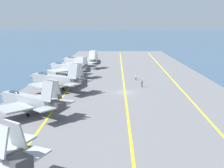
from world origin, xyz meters
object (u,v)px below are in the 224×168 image
at_px(parked_jet_fourth, 68,67).
at_px(crew_white_vest, 136,77).
at_px(parked_jet_third, 56,80).
at_px(crew_brown_vest, 142,83).
at_px(parked_jet_fifth, 80,61).
at_px(parked_jet_second, 29,100).

height_order(parked_jet_fourth, crew_white_vest, parked_jet_fourth).
xyz_separation_m(parked_jet_third, crew_brown_vest, (4.34, -20.31, -1.70)).
height_order(parked_jet_fifth, crew_brown_vest, parked_jet_fifth).
relative_size(parked_jet_fourth, parked_jet_fifth, 0.97).
distance_m(parked_jet_third, parked_jet_fourth, 19.39).
distance_m(parked_jet_fifth, crew_brown_vest, 38.61).
xyz_separation_m(parked_jet_second, parked_jet_fifth, (55.34, -1.60, -0.11)).
bearing_deg(parked_jet_third, parked_jet_second, 177.40).
relative_size(parked_jet_third, crew_white_vest, 9.45).
bearing_deg(parked_jet_third, crew_brown_vest, -77.93).
bearing_deg(parked_jet_third, parked_jet_fifth, -1.21).
bearing_deg(parked_jet_second, crew_white_vest, -33.02).
xyz_separation_m(parked_jet_third, parked_jet_fifth, (37.63, -0.80, -0.32)).
xyz_separation_m(parked_jet_fifth, crew_white_vest, (-24.21, -18.63, -1.37)).
height_order(parked_jet_second, parked_jet_fourth, parked_jet_second).
bearing_deg(crew_brown_vest, parked_jet_fourth, 54.13).
bearing_deg(parked_jet_fifth, crew_brown_vest, -149.62).
distance_m(parked_jet_fourth, parked_jet_fifth, 18.30).
bearing_deg(parked_jet_fourth, crew_brown_vest, -125.87).
xyz_separation_m(crew_white_vest, crew_brown_vest, (-9.08, -0.89, -0.01)).
distance_m(parked_jet_third, crew_brown_vest, 20.84).
relative_size(parked_jet_fourth, crew_brown_vest, 9.07).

